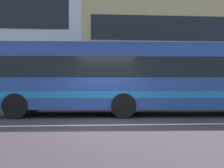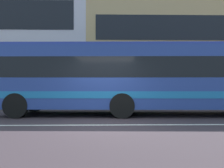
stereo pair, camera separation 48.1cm
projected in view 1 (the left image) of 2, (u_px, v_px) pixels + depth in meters
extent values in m
plane|color=#3C3036|center=(107.00, 125.00, 7.96)|extent=(160.00, 160.00, 0.00)
cube|color=silver|center=(107.00, 125.00, 7.96)|extent=(60.00, 0.16, 0.01)
cube|color=#30712A|center=(45.00, 98.00, 14.48)|extent=(13.16, 1.10, 1.07)
cube|color=tan|center=(181.00, 47.00, 24.98)|extent=(20.10, 9.53, 10.39)
cube|color=black|center=(201.00, 29.00, 20.21)|extent=(18.50, 0.04, 2.08)
cube|color=#273F90|center=(138.00, 78.00, 10.74)|extent=(12.10, 2.90, 2.61)
cube|color=black|center=(138.00, 69.00, 10.74)|extent=(11.38, 2.89, 0.83)
cube|color=#1D71B6|center=(138.00, 94.00, 10.74)|extent=(11.86, 2.91, 0.28)
cube|color=#2C3C93|center=(138.00, 47.00, 10.74)|extent=(11.60, 2.49, 0.12)
cylinder|color=black|center=(120.00, 102.00, 11.85)|extent=(1.01, 0.32, 1.00)
cylinder|color=black|center=(123.00, 106.00, 9.58)|extent=(1.01, 0.32, 1.00)
cylinder|color=black|center=(33.00, 102.00, 11.72)|extent=(1.01, 0.32, 1.00)
cylinder|color=black|center=(16.00, 106.00, 9.45)|extent=(1.01, 0.32, 1.00)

